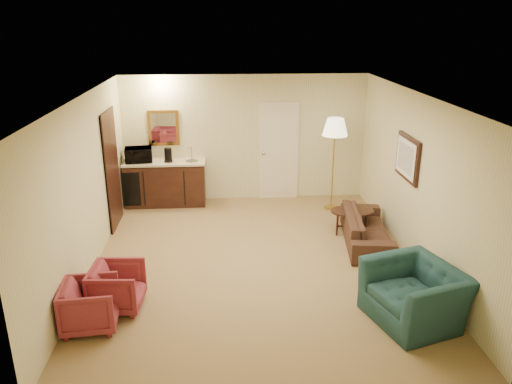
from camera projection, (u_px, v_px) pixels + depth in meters
ground at (255, 262)px, 7.90m from camera, size 6.00×6.00×0.00m
room_walls at (246, 145)px, 8.05m from camera, size 5.02×6.01×2.61m
wetbar_cabinet at (166, 183)px, 10.20m from camera, size 1.64×0.58×0.92m
sofa at (367, 223)px, 8.46m from camera, size 0.77×1.88×0.71m
teal_armchair at (415, 285)px, 6.24m from camera, size 1.04×1.30×0.99m
rose_chair_near at (117, 285)px, 6.56m from camera, size 0.65×0.69×0.67m
rose_chair_far at (90, 303)px, 6.15m from camera, size 0.67×0.70×0.67m
coffee_table at (352, 222)px, 8.89m from camera, size 0.88×0.70×0.44m
floor_lamp at (333, 164)px, 9.82m from camera, size 0.57×0.57×1.86m
waste_bin at (198, 198)px, 10.29m from camera, size 0.29×0.29×0.28m
microwave at (138, 153)px, 9.96m from camera, size 0.56×0.36×0.36m
coffee_maker at (168, 155)px, 9.97m from camera, size 0.19×0.19×0.28m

